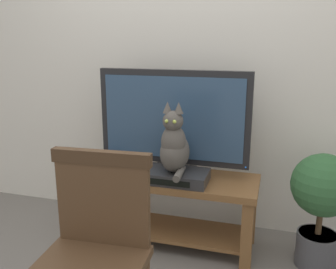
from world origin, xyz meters
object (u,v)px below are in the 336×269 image
object	(u,v)px
wooden_chair	(94,246)
potted_plant	(322,199)
media_box	(175,176)
tv	(173,120)
cat	(174,146)
tv_stand	(170,198)
book_stack	(110,162)

from	to	relation	value
wooden_chair	potted_plant	xyz separation A→B (m)	(1.01, 1.02, -0.10)
media_box	tv	bearing A→B (deg)	109.13
cat	potted_plant	xyz separation A→B (m)	(0.91, 0.09, -0.29)
media_box	potted_plant	xyz separation A→B (m)	(0.91, 0.08, -0.08)
tv_stand	wooden_chair	size ratio (longest dim) A/B	1.26
cat	wooden_chair	xyz separation A→B (m)	(-0.10, -0.93, -0.19)
media_box	cat	bearing A→B (deg)	-86.26
book_stack	potted_plant	world-z (taller)	potted_plant
cat	wooden_chair	bearing A→B (deg)	-96.00
potted_plant	cat	bearing A→B (deg)	-174.06
wooden_chair	book_stack	world-z (taller)	wooden_chair
tv_stand	wooden_chair	world-z (taller)	wooden_chair
tv	media_box	xyz separation A→B (m)	(0.06, -0.16, -0.34)
book_stack	tv	bearing A→B (deg)	10.40
cat	potted_plant	bearing A→B (deg)	5.94
tv	media_box	distance (m)	0.38
cat	wooden_chair	size ratio (longest dim) A/B	0.49
tv	media_box	size ratio (longest dim) A/B	2.39
book_stack	media_box	bearing A→B (deg)	-9.12
wooden_chair	potted_plant	distance (m)	1.44
cat	potted_plant	world-z (taller)	cat
tv	potted_plant	xyz separation A→B (m)	(0.97, -0.08, -0.42)
cat	media_box	bearing A→B (deg)	93.74
cat	book_stack	xyz separation A→B (m)	(-0.50, 0.10, -0.19)
tv	cat	xyz separation A→B (m)	(0.06, -0.18, -0.13)
tv_stand	cat	size ratio (longest dim) A/B	2.57
cat	book_stack	bearing A→B (deg)	169.07
tv	wooden_chair	xyz separation A→B (m)	(-0.04, -1.10, -0.32)
media_box	book_stack	size ratio (longest dim) A/B	1.92
tv_stand	potted_plant	bearing A→B (deg)	-0.25
tv_stand	potted_plant	world-z (taller)	potted_plant
media_box	cat	size ratio (longest dim) A/B	0.94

